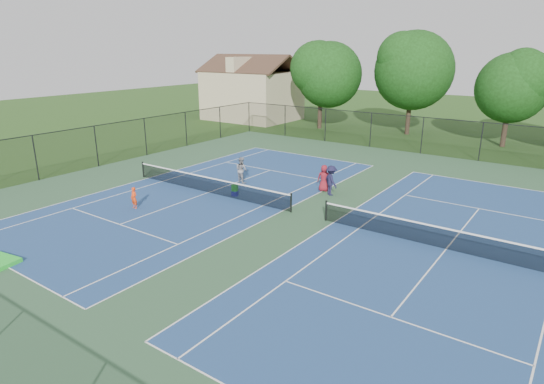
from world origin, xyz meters
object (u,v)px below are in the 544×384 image
Objects in this scene: instructor at (241,170)px; clapboard_house at (252,93)px; tree_back_c at (512,83)px; child_player at (134,198)px; tree_back_b at (413,67)px; bystander_b at (331,180)px; bystander_c at (324,178)px; tree_back_a at (321,71)px; ball_hopper at (235,188)px; ball_crate at (235,193)px.

clapboard_house is at bearing -43.26° from instructor.
tree_back_c reaches higher than child_player.
tree_back_b is 5.59× the size of bystander_b.
bystander_b is (22.24, -21.13, -2.19)m from clapboard_house.
clapboard_house is at bearing -180.00° from tree_back_c.
tree_back_a is at bearing -83.79° from bystander_c.
ball_hopper is (1.42, -2.38, -0.35)m from instructor.
tree_back_a is at bearing -23.48° from bystander_b.
tree_back_c is 5.13× the size of bystander_c.
tree_back_b reaches higher than bystander_c.
ball_crate is at bearing -92.91° from tree_back_b.
clapboard_house is 30.38m from ball_hopper.
ball_crate is (17.70, -24.55, -2.94)m from clapboard_house.
clapboard_house is 27.32× the size of ball_hopper.
ball_crate is (1.42, -2.38, -0.70)m from instructor.
bystander_c is at bearing -83.38° from tree_back_b.
tree_back_b is at bearing 87.09° from ball_crate.
tree_back_a is at bearing -63.03° from instructor.
clapboard_house is 29.94m from bystander_c.
bystander_b reaches higher than ball_hopper.
instructor is at bearing -96.69° from tree_back_b.
child_player is at bearing 27.62° from bystander_c.
tree_back_a is 5.39× the size of instructor.
instructor is at bearing -53.70° from clapboard_house.
clapboard_house reaches higher than instructor.
instructor is at bearing -73.47° from tree_back_a.
bystander_b reaches higher than ball_crate.
ball_hopper is at bearing -112.76° from tree_back_c.
tree_back_c is at bearing 67.24° from ball_hopper.
tree_back_c is 4.68× the size of bystander_b.
ball_hopper is (-3.81, -3.86, -0.32)m from bystander_c.
tree_back_a is 9.24m from tree_back_b.
bystander_c reaches higher than ball_hopper.
ball_crate is (3.05, 4.85, -0.44)m from child_player.
tree_back_a is 0.85× the size of clapboard_house.
tree_back_a is at bearing -176.82° from tree_back_c.
tree_back_a reaches higher than bystander_c.
clapboard_house is (-10.00, 1.00, -2.95)m from tree_back_a.
bystander_b reaches higher than bystander_c.
tree_back_a is 26.14× the size of ball_crate.
bystander_b is 5.70m from ball_hopper.
tree_back_b is at bearing 3.01° from clapboard_house.
ball_crate is (-10.30, -24.55, -5.33)m from tree_back_c.
child_player is 0.66× the size of bystander_b.
tree_back_a reaches higher than tree_back_c.
instructor is (1.63, 7.23, 0.25)m from child_player.
tree_back_a is 24.11m from bystander_b.
bystander_b is 0.85m from bystander_c.
tree_back_c is 22.37m from bystander_b.
tree_back_c is 21.24× the size of ball_hopper.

